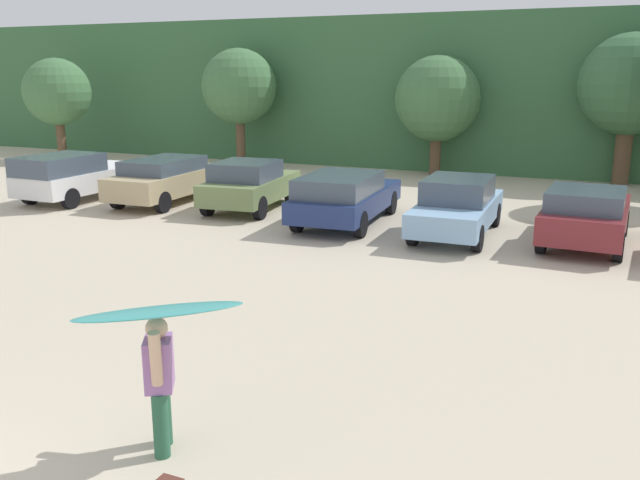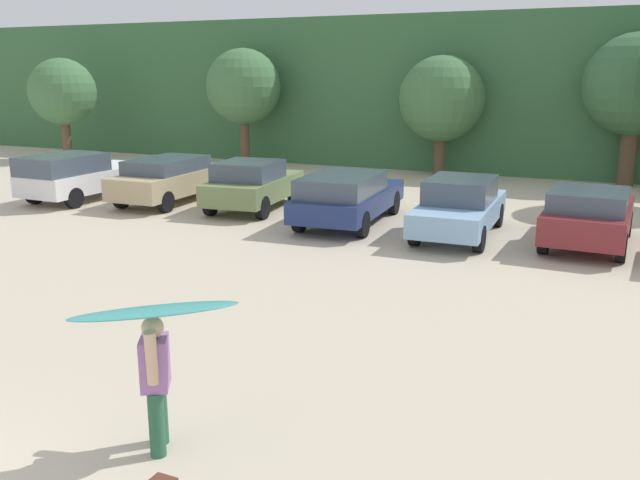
# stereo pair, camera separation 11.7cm
# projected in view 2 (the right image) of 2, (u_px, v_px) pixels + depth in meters

# --- Properties ---
(hillside_ridge) EXTENTS (108.00, 12.00, 6.50)m
(hillside_ridge) POSITION_uv_depth(u_px,v_px,m) (500.00, 91.00, 32.80)
(hillside_ridge) COLOR #38663D
(hillside_ridge) RESTS_ON ground_plane
(tree_left) EXTENTS (3.11, 3.11, 4.79)m
(tree_left) POSITION_uv_depth(u_px,v_px,m) (62.00, 92.00, 31.93)
(tree_left) COLOR brown
(tree_left) RESTS_ON ground_plane
(tree_center_right) EXTENTS (3.30, 3.30, 5.17)m
(tree_center_right) POSITION_uv_depth(u_px,v_px,m) (243.00, 87.00, 29.97)
(tree_center_right) COLOR brown
(tree_center_right) RESTS_ON ground_plane
(tree_ridge_back) EXTENTS (3.42, 3.42, 4.81)m
(tree_ridge_back) POSITION_uv_depth(u_px,v_px,m) (442.00, 99.00, 27.21)
(tree_ridge_back) COLOR brown
(tree_ridge_back) RESTS_ON ground_plane
(tree_right) EXTENTS (3.69, 3.69, 5.56)m
(tree_right) POSITION_uv_depth(u_px,v_px,m) (635.00, 85.00, 24.51)
(tree_right) COLOR brown
(tree_right) RESTS_ON ground_plane
(parked_car_white) EXTENTS (1.95, 4.70, 1.57)m
(parked_car_white) POSITION_uv_depth(u_px,v_px,m) (81.00, 175.00, 22.48)
(parked_car_white) COLOR white
(parked_car_white) RESTS_ON ground_plane
(parked_car_tan) EXTENTS (1.99, 4.62, 1.46)m
(parked_car_tan) POSITION_uv_depth(u_px,v_px,m) (170.00, 178.00, 22.05)
(parked_car_tan) COLOR tan
(parked_car_tan) RESTS_ON ground_plane
(parked_car_olive_green) EXTENTS (2.28, 4.13, 1.53)m
(parked_car_olive_green) POSITION_uv_depth(u_px,v_px,m) (253.00, 184.00, 20.86)
(parked_car_olive_green) COLOR #6B7F4C
(parked_car_olive_green) RESTS_ON ground_plane
(parked_car_navy) EXTENTS (2.27, 4.92, 1.46)m
(parked_car_navy) POSITION_uv_depth(u_px,v_px,m) (347.00, 196.00, 18.87)
(parked_car_navy) COLOR navy
(parked_car_navy) RESTS_ON ground_plane
(parked_car_sky_blue) EXTENTS (1.91, 4.52, 1.52)m
(parked_car_sky_blue) POSITION_uv_depth(u_px,v_px,m) (460.00, 206.00, 17.55)
(parked_car_sky_blue) COLOR #84ADD1
(parked_car_sky_blue) RESTS_ON ground_plane
(parked_car_maroon) EXTENTS (1.99, 4.23, 1.45)m
(parked_car_maroon) POSITION_uv_depth(u_px,v_px,m) (589.00, 215.00, 16.52)
(parked_car_maroon) COLOR maroon
(parked_car_maroon) RESTS_ON ground_plane
(person_adult) EXTENTS (0.49, 0.68, 1.59)m
(person_adult) POSITION_uv_depth(u_px,v_px,m) (156.00, 376.00, 7.51)
(person_adult) COLOR #26593F
(person_adult) RESTS_ON ground_plane
(surfboard_teal) EXTENTS (1.66, 1.58, 0.12)m
(surfboard_teal) POSITION_uv_depth(u_px,v_px,m) (155.00, 311.00, 7.16)
(surfboard_teal) COLOR teal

